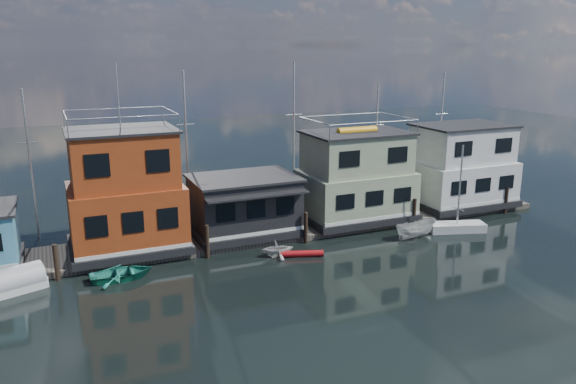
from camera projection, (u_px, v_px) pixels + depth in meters
name	position (u px, v px, depth m)	size (l,w,h in m)	color
ground	(328.00, 305.00, 29.61)	(160.00, 160.00, 0.00)	black
dock	(251.00, 234.00, 40.22)	(48.00, 5.00, 0.40)	#595147
houseboat_red	(125.00, 193.00, 35.96)	(7.40, 5.90, 11.86)	black
houseboat_dark	(244.00, 205.00, 39.45)	(7.40, 6.10, 4.06)	black
houseboat_green	(356.00, 178.00, 42.64)	(8.40, 5.90, 7.03)	black
houseboat_white	(461.00, 167.00, 46.48)	(8.40, 5.90, 6.66)	black
pilings	(261.00, 234.00, 37.37)	(42.28, 0.28, 2.20)	#2D2116
background_masts	(280.00, 143.00, 46.01)	(36.40, 0.16, 12.00)	silver
day_sailer	(457.00, 226.00, 41.28)	(4.31, 2.55, 6.45)	silver
red_kayak	(301.00, 254.00, 36.35)	(0.42, 0.42, 2.86)	#B21317
dinghy_teal	(122.00, 273.00, 32.82)	(2.58, 3.61, 0.75)	teal
dinghy_white	(277.00, 248.00, 36.32)	(1.83, 2.12, 1.12)	silver
tarp_runabout	(9.00, 283.00, 30.93)	(4.06, 2.65, 1.53)	silver
motorboat	(416.00, 229.00, 39.78)	(1.26, 3.34, 1.29)	silver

